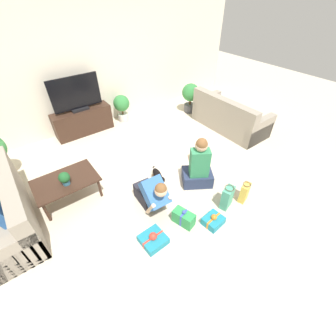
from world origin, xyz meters
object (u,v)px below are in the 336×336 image
at_px(gift_box_b, 153,239).
at_px(gift_bag_b, 244,192).
at_px(tv_console, 83,121).
at_px(potted_plant_back_right, 122,106).
at_px(coffee_table, 66,182).
at_px(tv, 76,96).
at_px(gift_box_c, 213,221).
at_px(gift_bag_a, 227,197).
at_px(potted_plant_corner_right, 190,95).
at_px(gift_box_a, 184,218).
at_px(tabletop_plant, 64,178).
at_px(person_kneeling, 152,194).
at_px(sofa_left, 1,214).
at_px(dog, 158,176).
at_px(sofa_right, 229,117).
at_px(person_sitting, 198,168).

distance_m(gift_box_b, gift_bag_b, 1.67).
distance_m(tv_console, potted_plant_back_right, 1.02).
relative_size(coffee_table, gift_box_b, 2.77).
height_order(tv, gift_box_c, tv).
bearing_deg(gift_bag_b, gift_bag_a, 165.52).
xyz_separation_m(gift_box_b, gift_bag_a, (1.32, -0.17, 0.14)).
relative_size(potted_plant_corner_right, gift_box_a, 2.11).
bearing_deg(tabletop_plant, gift_box_a, -50.19).
bearing_deg(tv, tabletop_plant, -116.56).
relative_size(potted_plant_corner_right, gift_box_c, 2.45).
xyz_separation_m(potted_plant_corner_right, gift_box_a, (-2.55, -2.78, -0.35)).
bearing_deg(tv, person_kneeling, -90.30).
height_order(tv_console, gift_bag_b, tv_console).
height_order(gift_box_b, gift_bag_b, gift_bag_b).
xyz_separation_m(person_kneeling, gift_bag_b, (1.30, -0.78, -0.14)).
xyz_separation_m(sofa_left, dog, (2.33, -0.60, -0.11)).
relative_size(tv, person_kneeling, 1.40).
height_order(sofa_left, person_kneeling, sofa_left).
relative_size(sofa_right, potted_plant_back_right, 2.65).
height_order(tv_console, potted_plant_corner_right, potted_plant_corner_right).
xyz_separation_m(coffee_table, gift_box_c, (1.54, -1.82, -0.30)).
bearing_deg(tabletop_plant, gift_bag_a, -39.16).
relative_size(coffee_table, potted_plant_corner_right, 1.26).
bearing_deg(person_sitting, tv_console, -39.13).
bearing_deg(potted_plant_corner_right, tv_console, 166.07).
xyz_separation_m(tv, dog, (0.38, -2.52, -0.74)).
xyz_separation_m(tv_console, person_sitting, (0.95, -2.93, 0.07)).
distance_m(dog, gift_bag_b, 1.49).
height_order(tv_console, potted_plant_back_right, potted_plant_back_right).
relative_size(potted_plant_corner_right, potted_plant_back_right, 1.13).
height_order(sofa_right, gift_bag_a, sofa_right).
bearing_deg(gift_box_b, gift_box_c, -17.62).
relative_size(sofa_left, tabletop_plant, 8.12).
height_order(sofa_right, gift_box_b, sofa_right).
height_order(tv_console, person_sitting, person_sitting).
bearing_deg(coffee_table, tv, 62.35).
relative_size(tv_console, dog, 2.64).
distance_m(potted_plant_back_right, person_sitting, 2.88).
distance_m(sofa_right, coffee_table, 3.89).
bearing_deg(gift_box_c, tabletop_plant, 132.02).
relative_size(tv, gift_box_b, 3.06).
relative_size(potted_plant_corner_right, tabletop_plant, 3.46).
height_order(person_sitting, gift_box_a, person_sitting).
xyz_separation_m(gift_box_a, gift_box_b, (-0.55, 0.00, -0.05)).
xyz_separation_m(potted_plant_corner_right, gift_box_c, (-2.20, -3.06, -0.40)).
bearing_deg(sofa_left, potted_plant_back_right, 122.23).
bearing_deg(gift_bag_a, tv_console, 104.73).
height_order(coffee_table, tv_console, tv_console).
height_order(person_sitting, gift_bag_a, person_sitting).
bearing_deg(gift_bag_a, gift_box_c, -163.69).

